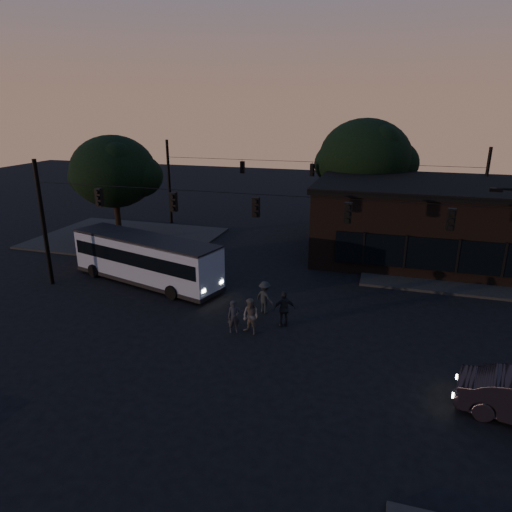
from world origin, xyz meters
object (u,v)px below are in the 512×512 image
(bus, at_px, (146,257))
(pedestrian_b, at_px, (251,316))
(building, at_px, (428,220))
(pedestrian_a, at_px, (234,317))
(pedestrian_c, at_px, (284,309))
(pedestrian_d, at_px, (265,297))

(bus, distance_m, pedestrian_b, 9.26)
(bus, bearing_deg, building, 47.30)
(building, relative_size, pedestrian_a, 9.61)
(bus, distance_m, pedestrian_a, 8.62)
(pedestrian_c, relative_size, pedestrian_d, 1.07)
(bus, xyz_separation_m, pedestrian_d, (8.07, -2.07, -0.75))
(building, height_order, pedestrian_b, building)
(pedestrian_a, bearing_deg, pedestrian_d, 43.83)
(bus, height_order, pedestrian_a, bus)
(building, bearing_deg, pedestrian_b, -120.05)
(building, bearing_deg, pedestrian_d, -124.75)
(pedestrian_a, bearing_deg, pedestrian_c, 2.68)
(pedestrian_d, bearing_deg, pedestrian_a, 97.29)
(pedestrian_a, xyz_separation_m, pedestrian_d, (0.83, 2.54, 0.06))
(building, xyz_separation_m, pedestrian_d, (-8.45, -12.19, -1.85))
(building, bearing_deg, pedestrian_a, -122.22)
(building, relative_size, pedestrian_b, 8.68)
(pedestrian_a, height_order, pedestrian_b, pedestrian_b)
(bus, bearing_deg, pedestrian_c, -3.66)
(bus, relative_size, pedestrian_a, 6.55)
(building, xyz_separation_m, bus, (-16.52, -10.12, -1.09))
(building, xyz_separation_m, pedestrian_a, (-9.28, -14.73, -1.91))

